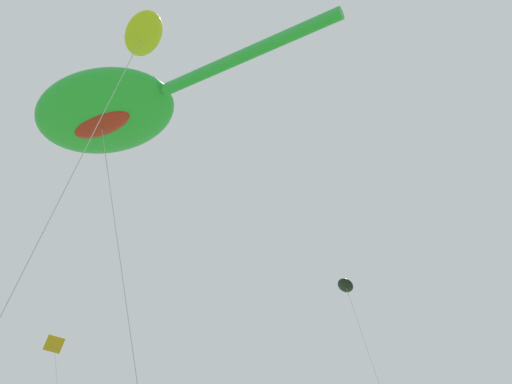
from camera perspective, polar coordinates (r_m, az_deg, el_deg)
big_show_kite at (r=21.32m, az=-13.45°, el=7.22°), size 5.31×11.37×15.77m
small_kite_delta_white at (r=13.66m, az=-10.45°, el=13.96°), size 1.84×5.62×11.72m
small_kite_box_yellow at (r=26.35m, az=8.33°, el=-8.72°), size 1.31×4.21×13.01m
small_kite_streamer_purple at (r=34.33m, az=-18.06°, el=-14.37°), size 4.98×1.56×13.25m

